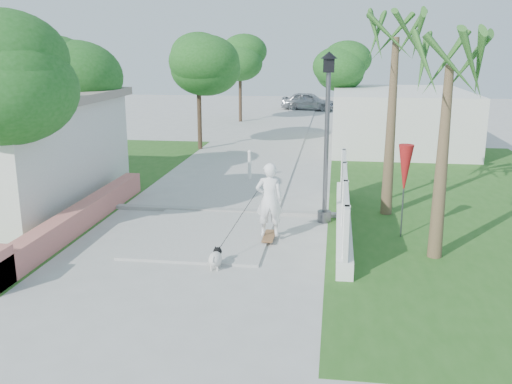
% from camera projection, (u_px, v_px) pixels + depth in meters
% --- Properties ---
extents(ground, '(90.00, 90.00, 0.00)m').
position_uv_depth(ground, '(157.00, 304.00, 10.38)').
color(ground, '#B7B7B2').
rests_on(ground, ground).
extents(path_strip, '(3.20, 36.00, 0.06)m').
position_uv_depth(path_strip, '(275.00, 136.00, 29.56)').
color(path_strip, '#B7B7B2').
rests_on(path_strip, ground).
extents(curb, '(6.50, 0.25, 0.10)m').
position_uv_depth(curb, '(222.00, 211.00, 16.12)').
color(curb, '#999993').
rests_on(curb, ground).
extents(grass_left, '(8.00, 20.00, 0.01)m').
position_uv_depth(grass_left, '(27.00, 187.00, 18.99)').
color(grass_left, '#28591C').
rests_on(grass_left, ground).
extents(grass_right, '(8.00, 20.00, 0.01)m').
position_uv_depth(grass_right, '(463.00, 203.00, 17.11)').
color(grass_right, '#28591C').
rests_on(grass_right, ground).
extents(pink_wall, '(0.45, 8.20, 0.80)m').
position_uv_depth(pink_wall, '(72.00, 223.00, 14.15)').
color(pink_wall, '#C96C67').
rests_on(pink_wall, ground).
extents(lattice_fence, '(0.35, 7.00, 1.50)m').
position_uv_depth(lattice_fence, '(344.00, 208.00, 14.59)').
color(lattice_fence, white).
rests_on(lattice_fence, ground).
extents(building_right, '(6.00, 8.00, 2.60)m').
position_uv_depth(building_right, '(398.00, 119.00, 26.52)').
color(building_right, silver).
rests_on(building_right, ground).
extents(street_lamp, '(0.44, 0.44, 4.44)m').
position_uv_depth(street_lamp, '(327.00, 132.00, 14.66)').
color(street_lamp, '#59595E').
rests_on(street_lamp, ground).
extents(bollard, '(0.14, 0.14, 1.09)m').
position_uv_depth(bollard, '(250.00, 164.00, 19.80)').
color(bollard, white).
rests_on(bollard, ground).
extents(patio_umbrella, '(0.36, 0.36, 2.30)m').
position_uv_depth(patio_umbrella, '(405.00, 170.00, 13.63)').
color(patio_umbrella, '#59595E').
rests_on(patio_umbrella, ground).
extents(tree_left_mid, '(3.20, 3.20, 4.85)m').
position_uv_depth(tree_left_mid, '(68.00, 80.00, 18.38)').
color(tree_left_mid, '#4C3826').
rests_on(tree_left_mid, ground).
extents(tree_path_left, '(3.40, 3.40, 5.23)m').
position_uv_depth(tree_path_left, '(198.00, 64.00, 25.16)').
color(tree_path_left, '#4C3826').
rests_on(tree_path_left, ground).
extents(tree_path_right, '(3.00, 3.00, 4.79)m').
position_uv_depth(tree_path_right, '(340.00, 69.00, 28.25)').
color(tree_path_right, '#4C3826').
rests_on(tree_path_right, ground).
extents(tree_path_far, '(3.20, 3.20, 5.17)m').
position_uv_depth(tree_path_far, '(240.00, 59.00, 34.73)').
color(tree_path_far, '#4C3826').
rests_on(tree_path_far, ground).
extents(palm_far, '(1.80, 1.80, 5.30)m').
position_uv_depth(palm_far, '(395.00, 49.00, 14.88)').
color(palm_far, brown).
rests_on(palm_far, ground).
extents(palm_near, '(1.80, 1.80, 4.70)m').
position_uv_depth(palm_near, '(449.00, 77.00, 11.74)').
color(palm_near, brown).
rests_on(palm_near, ground).
extents(skateboarder, '(1.25, 2.26, 1.91)m').
position_uv_depth(skateboarder, '(249.00, 212.00, 13.11)').
color(skateboarder, brown).
rests_on(skateboarder, ground).
extents(dog, '(0.28, 0.63, 0.43)m').
position_uv_depth(dog, '(216.00, 258.00, 12.01)').
color(dog, silver).
rests_on(dog, ground).
extents(parked_car, '(4.06, 2.01, 1.33)m').
position_uv_depth(parked_car, '(309.00, 101.00, 41.70)').
color(parked_car, '#95979C').
rests_on(parked_car, ground).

